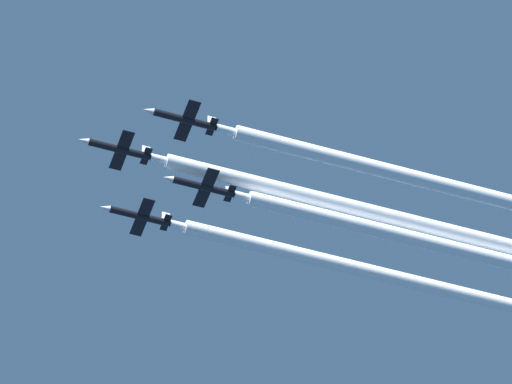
% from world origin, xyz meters
% --- Properties ---
extents(jet_lead, '(9.10, 13.25, 3.18)m').
position_xyz_m(jet_lead, '(-0.10, 8.03, 258.53)').
color(jet_lead, black).
extents(jet_left_wingman, '(9.10, 13.25, 3.18)m').
position_xyz_m(jet_left_wingman, '(-11.84, -0.21, 256.33)').
color(jet_left_wingman, black).
extents(jet_right_wingman, '(9.10, 13.25, 3.18)m').
position_xyz_m(jet_right_wingman, '(12.30, 0.68, 256.80)').
color(jet_right_wingman, black).
extents(jet_slot, '(9.10, 13.25, 3.18)m').
position_xyz_m(jet_slot, '(0.29, -7.36, 254.70)').
color(jet_slot, black).
extents(smoke_trail_lead, '(2.68, 75.34, 2.68)m').
position_xyz_m(smoke_trail_lead, '(-0.10, -35.65, 258.50)').
color(smoke_trail_lead, white).
extents(smoke_trail_left_wingman, '(2.68, 89.09, 2.68)m').
position_xyz_m(smoke_trail_left_wingman, '(-11.84, -50.76, 256.30)').
color(smoke_trail_left_wingman, white).
extents(smoke_trail_right_wingman, '(2.68, 73.25, 2.68)m').
position_xyz_m(smoke_trail_right_wingman, '(12.30, -41.96, 256.77)').
color(smoke_trail_right_wingman, white).
extents(smoke_trail_slot, '(2.68, 71.63, 2.68)m').
position_xyz_m(smoke_trail_slot, '(0.29, -49.19, 254.67)').
color(smoke_trail_slot, white).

